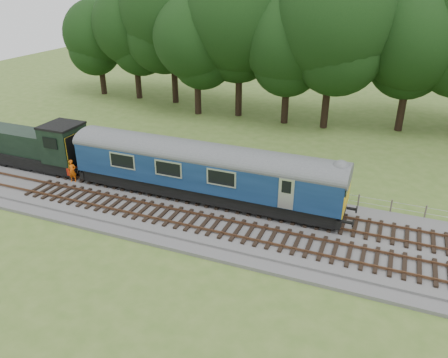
% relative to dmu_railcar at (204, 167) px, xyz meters
% --- Properties ---
extents(ground, '(120.00, 120.00, 0.00)m').
position_rel_dmu_railcar_xyz_m(ground, '(5.54, -1.40, -2.61)').
color(ground, '#4A6A27').
rests_on(ground, ground).
extents(ballast, '(70.00, 7.00, 0.35)m').
position_rel_dmu_railcar_xyz_m(ballast, '(5.54, -1.40, -2.43)').
color(ballast, '#4C4C4F').
rests_on(ballast, ground).
extents(track_north, '(67.20, 2.40, 0.21)m').
position_rel_dmu_railcar_xyz_m(track_north, '(5.54, -0.00, -2.19)').
color(track_north, black).
rests_on(track_north, ballast).
extents(track_south, '(67.20, 2.40, 0.21)m').
position_rel_dmu_railcar_xyz_m(track_south, '(5.54, -3.00, -2.19)').
color(track_south, black).
rests_on(track_south, ballast).
extents(fence, '(64.00, 0.12, 1.00)m').
position_rel_dmu_railcar_xyz_m(fence, '(5.54, 3.10, -2.61)').
color(fence, '#6B6054').
rests_on(fence, ground).
extents(tree_line, '(70.00, 8.00, 18.00)m').
position_rel_dmu_railcar_xyz_m(tree_line, '(5.54, 20.60, -2.61)').
color(tree_line, black).
rests_on(tree_line, ground).
extents(dmu_railcar, '(18.05, 2.86, 3.88)m').
position_rel_dmu_railcar_xyz_m(dmu_railcar, '(0.00, 0.00, 0.00)').
color(dmu_railcar, black).
rests_on(dmu_railcar, ground).
extents(shunter_loco, '(8.92, 2.60, 3.38)m').
position_rel_dmu_railcar_xyz_m(shunter_loco, '(-13.93, 0.00, -0.63)').
color(shunter_loco, black).
rests_on(shunter_loco, ground).
extents(worker, '(0.69, 0.55, 1.65)m').
position_rel_dmu_railcar_xyz_m(worker, '(-9.76, -1.18, -1.43)').
color(worker, '#E4570C').
rests_on(worker, ballast).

